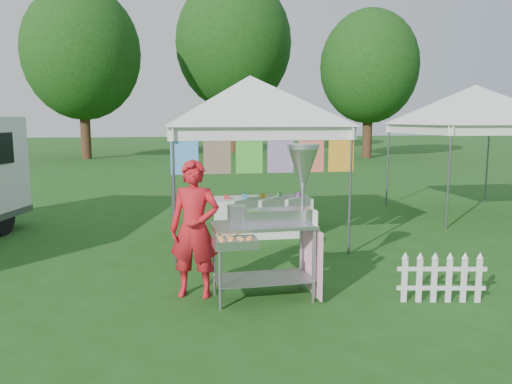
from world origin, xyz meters
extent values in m
plane|color=#1F4C15|center=(0.00, 0.00, 0.00)|extent=(120.00, 120.00, 0.00)
cylinder|color=#59595E|center=(-1.42, 2.08, 1.05)|extent=(0.04, 0.04, 2.10)
cylinder|color=#59595E|center=(1.42, 2.08, 1.05)|extent=(0.04, 0.04, 2.10)
cylinder|color=#59595E|center=(-1.42, 4.92, 1.05)|extent=(0.04, 0.04, 2.10)
cylinder|color=#59595E|center=(1.42, 4.92, 1.05)|extent=(0.04, 0.04, 2.10)
cube|color=white|center=(0.00, 2.08, 2.00)|extent=(3.00, 0.03, 0.22)
cube|color=white|center=(0.00, 4.92, 2.00)|extent=(3.00, 0.03, 0.22)
pyramid|color=white|center=(0.00, 3.50, 3.00)|extent=(4.24, 4.24, 0.90)
cylinder|color=#59595E|center=(0.00, 2.08, 2.08)|extent=(3.00, 0.03, 0.03)
cube|color=blue|center=(-1.25, 2.08, 1.73)|extent=(0.42, 0.01, 0.70)
cube|color=orange|center=(-0.75, 2.08, 1.73)|extent=(0.42, 0.01, 0.70)
cube|color=green|center=(-0.25, 2.08, 1.73)|extent=(0.42, 0.01, 0.70)
cube|color=#30A6B5|center=(0.25, 2.08, 1.73)|extent=(0.42, 0.01, 0.70)
cube|color=#D21A6B|center=(0.75, 2.08, 1.73)|extent=(0.42, 0.01, 0.70)
cube|color=red|center=(1.25, 2.08, 1.73)|extent=(0.42, 0.01, 0.70)
cylinder|color=#59595E|center=(4.08, 3.58, 1.05)|extent=(0.04, 0.04, 2.10)
cylinder|color=#59595E|center=(4.08, 6.42, 1.05)|extent=(0.04, 0.04, 2.10)
cylinder|color=#59595E|center=(6.92, 6.42, 1.05)|extent=(0.04, 0.04, 2.10)
cube|color=white|center=(5.50, 6.42, 2.00)|extent=(3.00, 0.03, 0.22)
pyramid|color=white|center=(5.50, 5.00, 3.00)|extent=(4.24, 4.24, 0.90)
cylinder|color=#361F13|center=(-6.00, 24.00, 1.98)|extent=(0.56, 0.56, 3.96)
ellipsoid|color=#215918|center=(-6.00, 24.00, 5.85)|extent=(6.40, 6.40, 7.36)
cylinder|color=#361F13|center=(3.00, 28.00, 2.42)|extent=(0.56, 0.56, 4.84)
ellipsoid|color=#215918|center=(3.00, 28.00, 7.15)|extent=(7.60, 7.60, 8.74)
cylinder|color=#361F13|center=(10.00, 22.00, 1.76)|extent=(0.56, 0.56, 3.52)
ellipsoid|color=#215918|center=(10.00, 22.00, 5.20)|extent=(5.60, 5.60, 6.44)
cylinder|color=gray|center=(-0.94, 0.01, 0.47)|extent=(0.04, 0.04, 0.93)
cylinder|color=gray|center=(0.21, 0.05, 0.47)|extent=(0.04, 0.04, 0.93)
cylinder|color=gray|center=(-0.96, 0.53, 0.47)|extent=(0.04, 0.04, 0.93)
cylinder|color=gray|center=(0.19, 0.57, 0.47)|extent=(0.04, 0.04, 0.93)
cube|color=gray|center=(-0.38, 0.29, 0.26)|extent=(1.20, 0.63, 0.02)
cube|color=#B7B7BC|center=(-0.38, 0.29, 0.93)|extent=(1.27, 0.67, 0.04)
cube|color=#B7B7BC|center=(-0.19, 0.35, 1.03)|extent=(0.89, 0.29, 0.16)
cube|color=gray|center=(-0.69, 0.33, 1.07)|extent=(0.22, 0.24, 0.23)
cylinder|color=gray|center=(0.14, 0.36, 1.40)|extent=(0.05, 0.05, 0.93)
cone|color=#B7B7BC|center=(0.14, 0.36, 1.66)|extent=(0.39, 0.39, 0.41)
cylinder|color=#B7B7BC|center=(0.14, 0.36, 1.89)|extent=(0.41, 0.41, 0.06)
cube|color=#B7B7BC|center=(-0.78, -0.12, 0.83)|extent=(0.51, 0.33, 0.10)
cube|color=#F4A4C1|center=(0.26, 0.31, 0.47)|extent=(0.05, 0.78, 0.84)
cube|color=white|center=(0.20, 0.02, 1.06)|extent=(0.02, 0.15, 0.19)
imported|color=red|center=(-1.20, 0.54, 0.86)|extent=(0.72, 0.57, 1.73)
cube|color=silver|center=(1.30, -0.14, 0.28)|extent=(0.07, 0.03, 0.56)
cube|color=silver|center=(1.47, -0.17, 0.28)|extent=(0.07, 0.03, 0.56)
cube|color=silver|center=(1.65, -0.21, 0.28)|extent=(0.07, 0.03, 0.56)
cube|color=silver|center=(1.83, -0.24, 0.28)|extent=(0.07, 0.03, 0.56)
cube|color=silver|center=(2.00, -0.27, 0.28)|extent=(0.07, 0.03, 0.56)
cube|color=silver|center=(2.18, -0.31, 0.28)|extent=(0.07, 0.03, 0.56)
cube|color=silver|center=(1.74, -0.22, 0.18)|extent=(1.07, 0.23, 0.05)
cube|color=silver|center=(1.74, -0.22, 0.42)|extent=(1.07, 0.23, 0.05)
cube|color=white|center=(0.26, 3.63, 0.37)|extent=(1.80, 0.70, 0.74)
camera|label=1|loc=(-1.51, -5.57, 2.21)|focal=35.00mm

